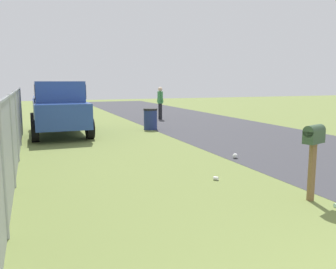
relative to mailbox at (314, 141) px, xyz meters
name	(u,v)px	position (x,y,z in m)	size (l,w,h in m)	color
mailbox	(314,141)	(0.00, 0.00, 0.00)	(0.34, 0.48, 1.35)	brown
pickup_truck	(59,107)	(9.74, 3.53, 0.03)	(4.85, 2.16, 2.09)	#284793
trash_bin	(150,119)	(9.93, -0.28, -0.61)	(0.61, 0.61, 0.92)	navy
pedestrian	(160,101)	(13.74, -2.10, -0.04)	(0.48, 0.30, 1.78)	black
fence_section	(14,130)	(3.98, 4.94, -0.08)	(12.58, 0.07, 1.85)	#9EA3A8
litter_cup_near_hydrant	(216,178)	(1.76, 0.93, -1.03)	(0.08, 0.08, 0.10)	white
litter_bag_midfield_a	(235,156)	(3.49, -0.60, -1.00)	(0.14, 0.14, 0.14)	silver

